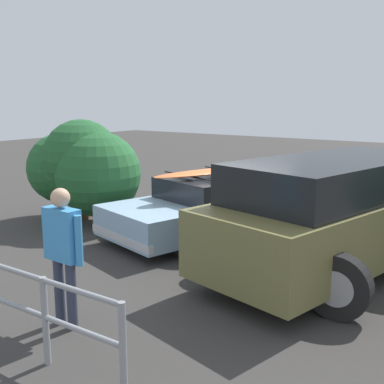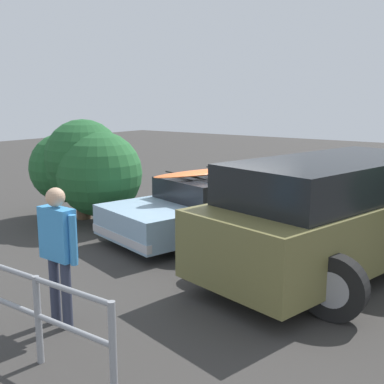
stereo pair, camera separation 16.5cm
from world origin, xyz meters
name	(u,v)px [view 1 (the left image)]	position (x,y,z in m)	size (l,w,h in m)	color
ground_plane	(221,228)	(0.00, 0.00, -0.01)	(44.00, 44.00, 0.02)	#383533
sedan_car	(211,206)	(-0.05, 0.47, 0.57)	(3.12, 4.54, 1.43)	#8CADC6
suv_car	(337,213)	(-2.78, 1.11, 0.93)	(3.31, 5.17, 1.78)	brown
person_bystander	(63,245)	(-0.79, 4.80, 1.01)	(0.65, 0.22, 1.68)	#33384C
bush_near_left	(82,168)	(2.77, 1.26, 1.20)	(2.80, 1.81, 2.23)	brown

